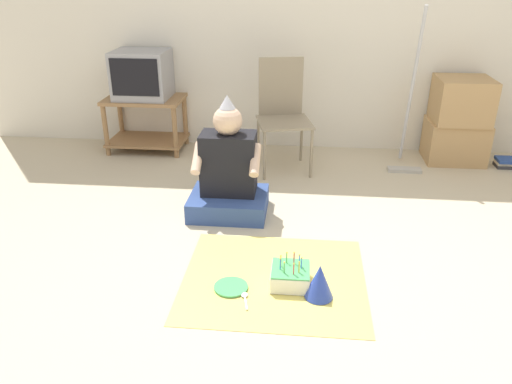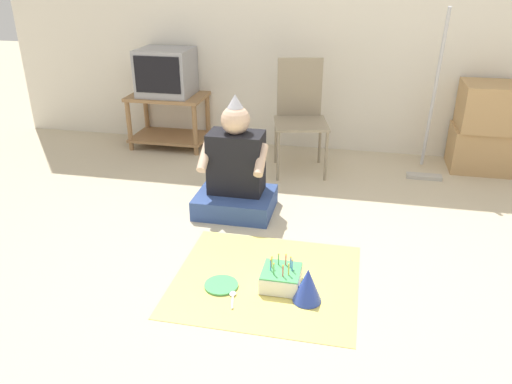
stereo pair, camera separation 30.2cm
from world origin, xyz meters
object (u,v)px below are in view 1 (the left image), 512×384
cardboard_box_stack (458,121)px  dust_mop (409,124)px  paper_plate (231,287)px  birthday_cake (290,276)px  tv (142,74)px  folding_chair (283,109)px  book_pile (507,163)px  party_hat_blue (319,281)px  person_seated (229,175)px

cardboard_box_stack → dust_mop: bearing=-152.7°
paper_plate → cardboard_box_stack: bearing=51.4°
birthday_cake → paper_plate: birthday_cake is taller
tv → folding_chair: (1.28, -0.30, -0.20)m
cardboard_box_stack → dust_mop: (-0.47, -0.24, 0.03)m
dust_mop → book_pile: 0.97m
dust_mop → tv: bearing=173.4°
folding_chair → birthday_cake: size_ratio=4.34×
birthday_cake → party_hat_blue: size_ratio=1.10×
cardboard_box_stack → party_hat_blue: cardboard_box_stack is taller
cardboard_box_stack → party_hat_blue: (-1.22, -2.15, -0.27)m
birthday_cake → party_hat_blue: party_hat_blue is taller
tv → birthday_cake: size_ratio=2.28×
person_seated → birthday_cake: person_seated is taller
person_seated → book_pile: bearing=25.3°
folding_chair → dust_mop: (1.05, 0.04, -0.11)m
birthday_cake → paper_plate: (-0.32, -0.07, -0.05)m
cardboard_box_stack → person_seated: person_seated is taller
tv → birthday_cake: (1.42, -2.08, -0.65)m
book_pile → birthday_cake: (-1.80, -1.93, 0.02)m
birthday_cake → folding_chair: bearing=94.6°
dust_mop → party_hat_blue: bearing=-111.5°
folding_chair → tv: bearing=166.6°
cardboard_box_stack → paper_plate: size_ratio=3.95×
birthday_cake → paper_plate: 0.33m
party_hat_blue → paper_plate: party_hat_blue is taller
paper_plate → birthday_cake: bearing=12.4°
cardboard_box_stack → paper_plate: 2.74m
folding_chair → party_hat_blue: bearing=-81.0°
dust_mop → birthday_cake: 2.05m
folding_chair → dust_mop: dust_mop is taller
folding_chair → cardboard_box_stack: folding_chair is taller
cardboard_box_stack → tv: bearing=179.5°
book_pile → birthday_cake: bearing=-133.0°
tv → book_pile: 3.30m
paper_plate → book_pile: bearing=43.3°
cardboard_box_stack → paper_plate: cardboard_box_stack is taller
cardboard_box_stack → book_pile: bearing=-16.1°
folding_chair → party_hat_blue: folding_chair is taller
person_seated → party_hat_blue: bearing=-57.1°
person_seated → paper_plate: (0.15, -0.93, -0.27)m
folding_chair → paper_plate: (-0.18, -1.85, -0.50)m
party_hat_blue → dust_mop: bearing=68.5°
cardboard_box_stack → dust_mop: size_ratio=0.55×
cardboard_box_stack → birthday_cake: cardboard_box_stack is taller
folding_chair → dust_mop: 1.06m
folding_chair → book_pile: 2.01m
tv → party_hat_blue: bearing=-54.1°
dust_mop → person_seated: 1.68m
dust_mop → birthday_cake: (-0.91, -1.81, -0.34)m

